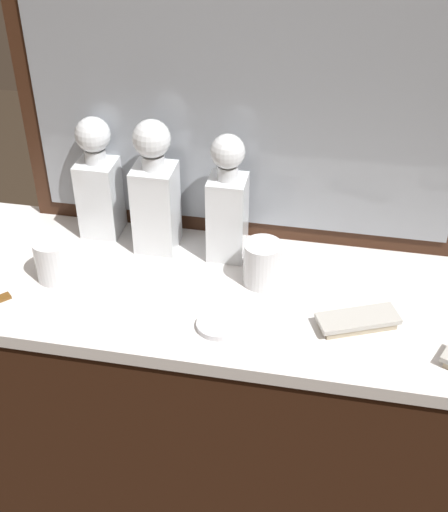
# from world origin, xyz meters

# --- Properties ---
(dresser) EXTENTS (1.28, 0.46, 0.91)m
(dresser) POSITION_xyz_m (0.00, 0.00, 0.45)
(dresser) COLOR #381E11
(dresser) RESTS_ON ground_plane
(dresser_mirror) EXTENTS (0.99, 0.03, 0.71)m
(dresser_mirror) POSITION_xyz_m (0.00, 0.21, 1.26)
(dresser_mirror) COLOR #381E11
(dresser_mirror) RESTS_ON dresser
(crystal_decanter_far_right) EXTENTS (0.08, 0.08, 0.29)m
(crystal_decanter_far_right) POSITION_xyz_m (-0.02, 0.12, 1.02)
(crystal_decanter_far_right) COLOR white
(crystal_decanter_far_right) RESTS_ON dresser
(crystal_decanter_rear) EXTENTS (0.09, 0.09, 0.30)m
(crystal_decanter_rear) POSITION_xyz_m (-0.18, 0.12, 1.03)
(crystal_decanter_rear) COLOR white
(crystal_decanter_rear) RESTS_ON dresser
(crystal_decanter_front) EXTENTS (0.09, 0.09, 0.28)m
(crystal_decanter_front) POSITION_xyz_m (-0.32, 0.16, 1.02)
(crystal_decanter_front) COLOR white
(crystal_decanter_front) RESTS_ON dresser
(crystal_tumbler_far_right) EXTENTS (0.08, 0.08, 0.09)m
(crystal_tumbler_far_right) POSITION_xyz_m (-0.36, -0.03, 0.95)
(crystal_tumbler_far_right) COLOR white
(crystal_tumbler_far_right) RESTS_ON dresser
(crystal_tumbler_center) EXTENTS (0.08, 0.08, 0.10)m
(crystal_tumbler_center) POSITION_xyz_m (0.07, 0.03, 0.95)
(crystal_tumbler_center) COLOR white
(crystal_tumbler_center) RESTS_ON dresser
(silver_brush_left) EXTENTS (0.17, 0.12, 0.02)m
(silver_brush_left) POSITION_xyz_m (0.28, -0.07, 0.92)
(silver_brush_left) COLOR #B7A88C
(silver_brush_left) RESTS_ON dresser
(porcelain_dish) EXTENTS (0.08, 0.08, 0.01)m
(porcelain_dish) POSITION_xyz_m (0.01, -0.13, 0.91)
(porcelain_dish) COLOR silver
(porcelain_dish) RESTS_ON dresser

